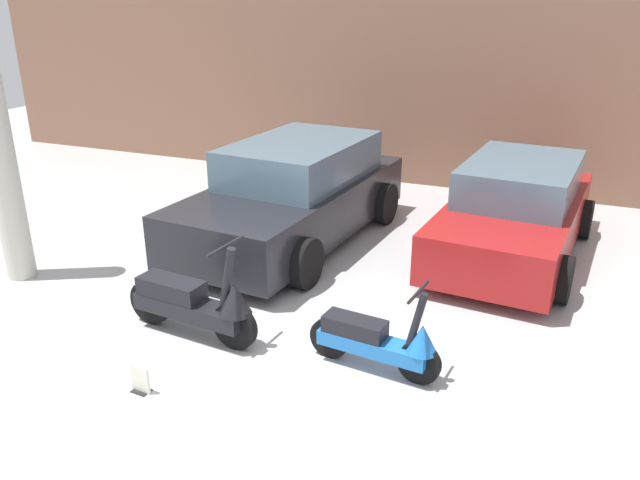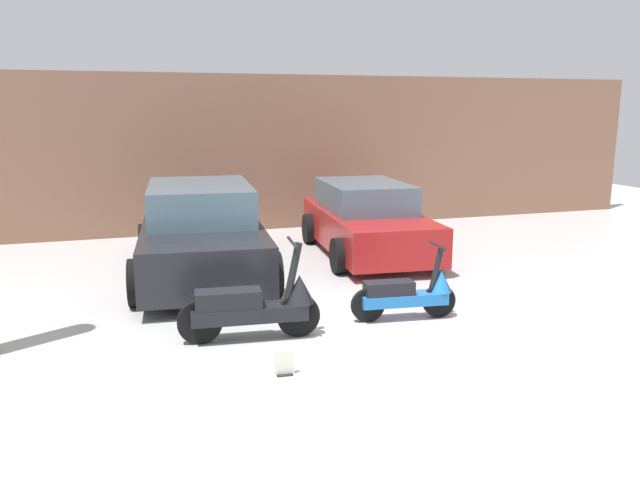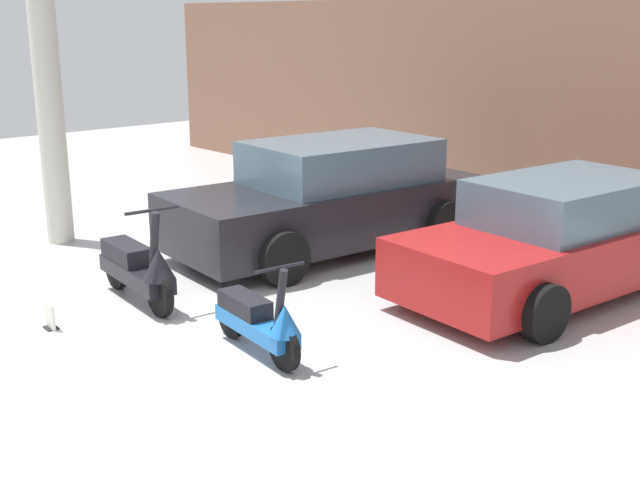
{
  "view_description": "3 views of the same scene",
  "coord_description": "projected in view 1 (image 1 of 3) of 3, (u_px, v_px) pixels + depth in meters",
  "views": [
    {
      "loc": [
        2.46,
        -3.99,
        3.36
      ],
      "look_at": [
        -0.17,
        2.37,
        0.63
      ],
      "focal_mm": 35.0,
      "sensor_mm": 36.0,
      "label": 1
    },
    {
      "loc": [
        -2.26,
        -5.8,
        2.57
      ],
      "look_at": [
        0.32,
        2.31,
        0.77
      ],
      "focal_mm": 35.0,
      "sensor_mm": 36.0,
      "label": 2
    },
    {
      "loc": [
        6.41,
        -3.17,
        2.96
      ],
      "look_at": [
        0.49,
        2.14,
        0.75
      ],
      "focal_mm": 45.0,
      "sensor_mm": 36.0,
      "label": 3
    }
  ],
  "objects": [
    {
      "name": "scooter_front_right",
      "position": [
        379.0,
        340.0,
        5.85
      ],
      "size": [
        1.34,
        0.48,
        0.94
      ],
      "rotation": [
        0.0,
        0.0,
        -0.11
      ],
      "color": "black",
      "rests_on": "ground_plane"
    },
    {
      "name": "car_rear_center",
      "position": [
        515.0,
        212.0,
        8.44
      ],
      "size": [
        2.07,
        3.88,
        1.28
      ],
      "rotation": [
        0.0,
        0.0,
        -1.66
      ],
      "color": "maroon",
      "rests_on": "ground_plane"
    },
    {
      "name": "car_rear_left",
      "position": [
        295.0,
        194.0,
        8.94
      ],
      "size": [
        2.3,
        4.32,
        1.42
      ],
      "rotation": [
        0.0,
        0.0,
        -1.66
      ],
      "color": "black",
      "rests_on": "ground_plane"
    },
    {
      "name": "ground_plane",
      "position": [
        236.0,
        400.0,
        5.54
      ],
      "size": [
        28.0,
        28.0,
        0.0
      ],
      "primitive_type": "plane",
      "color": "#B2B2B2"
    },
    {
      "name": "placard_near_left_scooter",
      "position": [
        140.0,
        381.0,
        5.61
      ],
      "size": [
        0.2,
        0.13,
        0.26
      ],
      "rotation": [
        0.0,
        0.0,
        -0.08
      ],
      "color": "black",
      "rests_on": "ground_plane"
    },
    {
      "name": "scooter_front_left",
      "position": [
        195.0,
        303.0,
        6.42
      ],
      "size": [
        1.61,
        0.58,
        1.12
      ],
      "rotation": [
        0.0,
        0.0,
        -0.1
      ],
      "color": "black",
      "rests_on": "ground_plane"
    },
    {
      "name": "wall_back",
      "position": [
        433.0,
        97.0,
        11.19
      ],
      "size": [
        19.6,
        0.12,
        3.27
      ],
      "primitive_type": "cube",
      "color": "#845B47",
      "rests_on": "ground_plane"
    }
  ]
}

